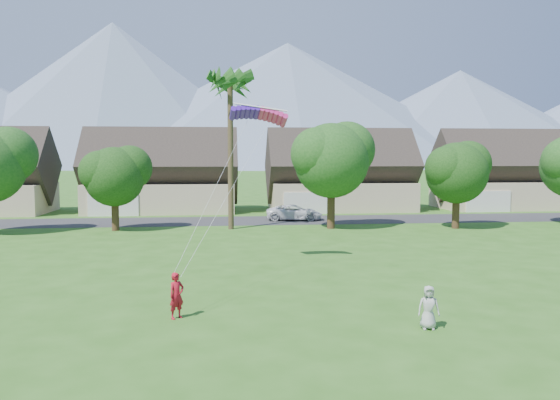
{
  "coord_description": "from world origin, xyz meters",
  "views": [
    {
      "loc": [
        -2.6,
        -14.9,
        5.82
      ],
      "look_at": [
        0.0,
        10.0,
        3.8
      ],
      "focal_mm": 35.0,
      "sensor_mm": 36.0,
      "label": 1
    }
  ],
  "objects": [
    {
      "name": "ground",
      "position": [
        0.0,
        0.0,
        0.0
      ],
      "size": [
        500.0,
        500.0,
        0.0
      ],
      "primitive_type": "plane",
      "color": "#2D6019",
      "rests_on": "ground"
    },
    {
      "name": "watcher",
      "position": [
        4.25,
        2.48,
        0.74
      ],
      "size": [
        0.79,
        0.57,
        1.48
      ],
      "primitive_type": "imported",
      "rotation": [
        0.0,
        0.0,
        -0.15
      ],
      "color": "#B0B1AD",
      "rests_on": "ground"
    },
    {
      "name": "tree_row",
      "position": [
        -1.14,
        27.92,
        4.89
      ],
      "size": [
        62.27,
        6.67,
        8.45
      ],
      "color": "#47301C",
      "rests_on": "ground"
    },
    {
      "name": "houses_row",
      "position": [
        0.49,
        42.99,
        3.44
      ],
      "size": [
        72.75,
        8.19,
        8.86
      ],
      "color": "beige",
      "rests_on": "ground"
    },
    {
      "name": "parked_car",
      "position": [
        3.82,
        34.0,
        0.7
      ],
      "size": [
        5.27,
        2.84,
        1.41
      ],
      "primitive_type": "imported",
      "rotation": [
        0.0,
        0.0,
        1.47
      ],
      "color": "white",
      "rests_on": "ground"
    },
    {
      "name": "parafoil_kite",
      "position": [
        -0.71,
        13.72,
        8.06
      ],
      "size": [
        2.93,
        1.03,
        0.5
      ],
      "rotation": [
        0.0,
        0.0,
        0.02
      ],
      "color": "#4918B4",
      "rests_on": "ground"
    },
    {
      "name": "mountain_ridge",
      "position": [
        10.4,
        260.0,
        29.07
      ],
      "size": [
        540.0,
        240.0,
        70.0
      ],
      "color": "slate",
      "rests_on": "ground"
    },
    {
      "name": "fan_palm",
      "position": [
        -2.0,
        28.5,
        11.8
      ],
      "size": [
        3.0,
        3.0,
        13.8
      ],
      "color": "#4C3D26",
      "rests_on": "ground"
    },
    {
      "name": "street",
      "position": [
        0.0,
        34.0,
        0.01
      ],
      "size": [
        90.0,
        7.0,
        0.01
      ],
      "primitive_type": "cube",
      "color": "#2D2D30",
      "rests_on": "ground"
    },
    {
      "name": "kite_flyer",
      "position": [
        -4.3,
        4.57,
        0.83
      ],
      "size": [
        0.72,
        0.7,
        1.67
      ],
      "primitive_type": "imported",
      "rotation": [
        0.0,
        0.0,
        0.71
      ],
      "color": "#B01424",
      "rests_on": "ground"
    }
  ]
}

